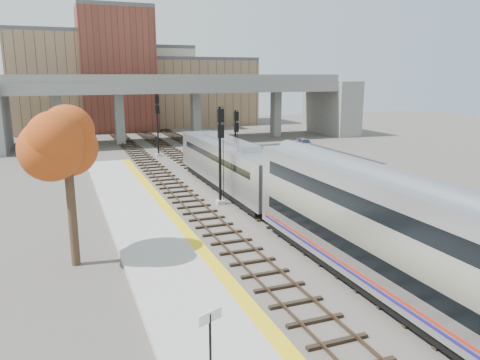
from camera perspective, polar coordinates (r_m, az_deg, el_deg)
name	(u,v)px	position (r m, az deg, el deg)	size (l,w,h in m)	color
ground	(299,249)	(26.57, 7.18, -8.30)	(160.00, 160.00, 0.00)	#47423D
platform	(171,264)	(24.12, -8.41, -10.14)	(4.50, 60.00, 0.35)	#9E9E99
yellow_strip	(207,256)	(24.49, -4.03, -9.20)	(0.70, 60.00, 0.01)	yellow
tracks	(235,194)	(37.78, -0.56, -1.70)	(10.70, 95.00, 0.25)	black
overpass	(182,101)	(68.94, -7.12, 9.58)	(54.00, 12.00, 9.50)	slate
buildings_far	(132,84)	(89.31, -12.97, 11.39)	(43.00, 21.00, 20.60)	#917054
parking_lot	(291,155)	(56.90, 6.26, 3.08)	(14.00, 18.00, 0.04)	black
locomotive	(230,164)	(38.73, -1.28, 2.00)	(3.02, 19.05, 4.10)	#A8AAB2
coach	(430,252)	(19.66, 22.10, -8.16)	(3.03, 25.00, 5.00)	#A8AAB2
signal_mast_near	(220,156)	(34.28, -2.43, 2.88)	(0.60, 0.64, 7.25)	#9E9E99
signal_mast_mid	(236,147)	(42.85, -0.53, 4.06)	(0.60, 0.64, 6.37)	#9E9E99
signal_mast_far	(158,125)	(56.05, -10.00, 6.59)	(0.60, 0.64, 7.30)	#9E9E99
station_sign	(210,331)	(14.75, -3.67, -17.93)	(0.85, 0.40, 2.27)	black
tree	(66,142)	(24.08, -20.42, 4.36)	(3.60, 3.60, 8.52)	#382619
car_a	(300,156)	(52.82, 7.30, 2.95)	(1.35, 3.35, 1.14)	#99999E
car_b	(297,151)	(56.23, 6.93, 3.54)	(1.16, 3.34, 1.10)	#99999E
car_c	(305,143)	(62.60, 7.92, 4.45)	(1.55, 3.81, 1.10)	#99999E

